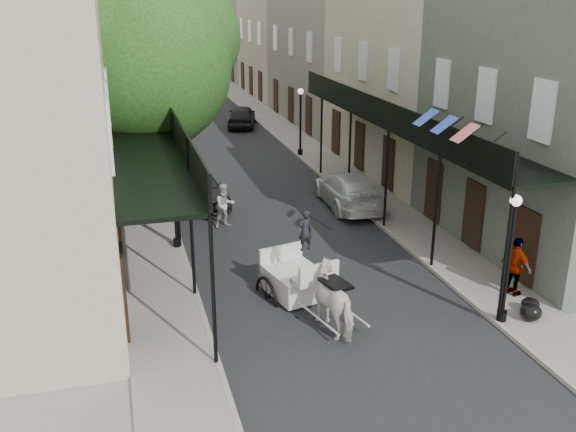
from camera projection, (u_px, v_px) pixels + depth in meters
ground at (340, 310)px, 18.89m from camera, size 140.00×140.00×0.00m
road at (223, 153)px, 37.07m from camera, size 8.00×90.00×0.01m
sidewalk_left at (134, 158)px, 35.79m from camera, size 2.20×90.00×0.12m
sidewalk_right at (305, 147)px, 38.30m from camera, size 2.20×90.00×0.12m
building_row_left at (65, 49)px, 42.25m from camera, size 5.00×80.00×10.50m
building_row_right at (313, 43)px, 46.56m from camera, size 5.00×80.00×10.50m
gallery_left at (148, 135)px, 22.68m from camera, size 2.20×18.05×4.88m
gallery_right at (397, 121)px, 25.08m from camera, size 2.20×18.05×4.88m
tree_near at (154, 56)px, 24.93m from camera, size 7.31×6.80×9.63m
tree_far at (136, 45)px, 37.86m from camera, size 6.45×6.00×8.61m
lamppost_right_near at (509, 257)px, 17.42m from camera, size 0.32×0.32×3.71m
lamppost_left at (174, 196)px, 22.63m from camera, size 0.32×0.32×3.71m
lamppost_right_far at (300, 121)px, 35.59m from camera, size 0.32×0.32×3.71m
horse at (337, 300)px, 17.57m from camera, size 1.42×2.26×1.77m
carriage at (289, 256)px, 19.76m from camera, size 2.18×2.88×2.96m
pedestrian_walking at (225, 206)px, 25.25m from camera, size 1.02×0.90×1.78m
pedestrian_sidewalk_left at (148, 144)px, 35.35m from camera, size 1.10×0.76×1.56m
pedestrian_sidewalk_right at (516, 267)px, 19.30m from camera, size 0.73×1.16×1.85m
car_left_near at (199, 188)px, 27.99m from camera, size 2.54×4.66×1.50m
car_left_mid at (186, 165)px, 32.19m from camera, size 1.56×3.79×1.22m
car_left_far at (155, 113)px, 45.38m from camera, size 2.66×4.92×1.31m
car_right_near at (348, 190)px, 27.73m from camera, size 2.29×5.18×1.48m
car_right_far at (242, 116)px, 43.98m from camera, size 2.83×4.70×1.50m
trash_bags at (531, 309)px, 18.18m from camera, size 0.86×1.01×0.51m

